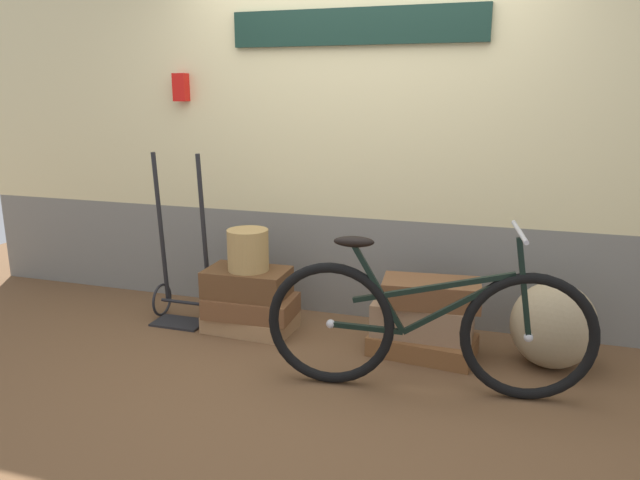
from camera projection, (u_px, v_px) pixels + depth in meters
ground at (324, 362)px, 3.75m from camera, size 8.40×5.20×0.06m
station_building at (362, 119)px, 4.17m from camera, size 6.40×0.74×2.85m
suitcase_0 at (251, 322)px, 4.16m from camera, size 0.61×0.39×0.11m
suitcase_1 at (251, 306)px, 4.12m from camera, size 0.62×0.39×0.14m
suitcase_2 at (247, 282)px, 4.10m from camera, size 0.57×0.36×0.19m
suitcase_3 at (423, 345)px, 3.78m from camera, size 0.68×0.44×0.12m
suitcase_4 at (423, 319)px, 3.75m from camera, size 0.62×0.30×0.21m
suitcase_5 at (431, 293)px, 3.69m from camera, size 0.62×0.37×0.16m
wicker_basket at (248, 250)px, 4.04m from camera, size 0.28×0.28×0.28m
luggage_trolley at (183, 281)px, 4.29m from camera, size 0.42×0.34×1.21m
burlap_sack at (553, 325)px, 3.56m from camera, size 0.50×0.42×0.53m
bicycle at (426, 327)px, 3.24m from camera, size 1.76×0.46×0.94m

